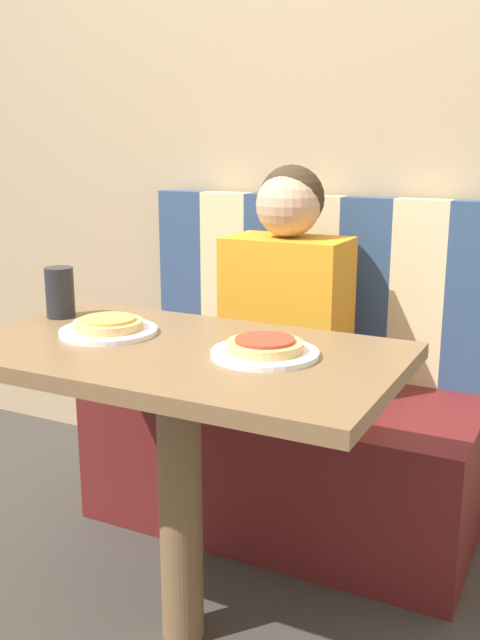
{
  "coord_description": "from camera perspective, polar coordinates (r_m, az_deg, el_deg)",
  "views": [
    {
      "loc": [
        0.79,
        -1.26,
        1.15
      ],
      "look_at": [
        0.0,
        0.3,
        0.71
      ],
      "focal_mm": 40.0,
      "sensor_mm": 36.0,
      "label": 1
    }
  ],
  "objects": [
    {
      "name": "booth_backrest",
      "position": [
        2.3,
        6.14,
        2.9
      ],
      "size": [
        1.14,
        0.07,
        0.56
      ],
      "color": "navy",
      "rests_on": "booth_seat"
    },
    {
      "name": "plate_right",
      "position": [
        1.48,
        1.99,
        -2.69
      ],
      "size": [
        0.23,
        0.23,
        0.01
      ],
      "color": "white",
      "rests_on": "dining_table"
    },
    {
      "name": "booth_seat",
      "position": [
        2.24,
        3.56,
        -10.74
      ],
      "size": [
        1.14,
        0.55,
        0.43
      ],
      "color": "#5B1919",
      "rests_on": "ground_plane"
    },
    {
      "name": "pizza_right",
      "position": [
        1.47,
        2.0,
        -2.01
      ],
      "size": [
        0.16,
        0.16,
        0.03
      ],
      "color": "tan",
      "rests_on": "plate_right"
    },
    {
      "name": "dining_table",
      "position": [
        1.59,
        -4.97,
        -6.11
      ],
      "size": [
        0.96,
        0.56,
        0.72
      ],
      "color": "brown",
      "rests_on": "ground_plane"
    },
    {
      "name": "plate_left",
      "position": [
        1.68,
        -10.47,
        -0.89
      ],
      "size": [
        0.23,
        0.23,
        0.01
      ],
      "color": "white",
      "rests_on": "dining_table"
    },
    {
      "name": "drinking_cup",
      "position": [
        1.85,
        -14.21,
        2.16
      ],
      "size": [
        0.07,
        0.07,
        0.13
      ],
      "color": "#232328",
      "rests_on": "dining_table"
    },
    {
      "name": "ground_plane",
      "position": [
        1.88,
        -4.55,
        -23.71
      ],
      "size": [
        12.0,
        12.0,
        0.0
      ],
      "primitive_type": "plane",
      "color": "#38332D"
    },
    {
      "name": "pizza_left",
      "position": [
        1.67,
        -10.5,
        -0.29
      ],
      "size": [
        0.16,
        0.16,
        0.03
      ],
      "color": "tan",
      "rests_on": "plate_left"
    },
    {
      "name": "wall_back",
      "position": [
        2.35,
        7.34,
        17.56
      ],
      "size": [
        7.0,
        0.05,
        2.6
      ],
      "color": "tan",
      "rests_on": "ground_plane"
    },
    {
      "name": "person",
      "position": [
        2.07,
        3.82,
        2.85
      ],
      "size": [
        0.35,
        0.22,
        0.66
      ],
      "color": "orange",
      "rests_on": "booth_seat"
    }
  ]
}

